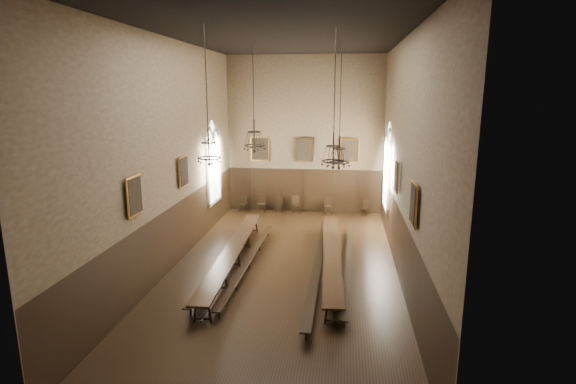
% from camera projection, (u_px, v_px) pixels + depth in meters
% --- Properties ---
extents(floor, '(9.00, 18.00, 0.02)m').
position_uv_depth(floor, '(284.00, 269.00, 18.09)').
color(floor, black).
rests_on(floor, ground).
extents(ceiling, '(9.00, 18.00, 0.02)m').
position_uv_depth(ceiling, '(283.00, 33.00, 16.11)').
color(ceiling, black).
rests_on(ceiling, ground).
extents(wall_back, '(9.00, 0.02, 9.00)m').
position_uv_depth(wall_back, '(305.00, 135.00, 25.83)').
color(wall_back, '#79664A').
rests_on(wall_back, ground).
extents(wall_front, '(9.00, 0.02, 9.00)m').
position_uv_depth(wall_front, '(220.00, 227.00, 8.38)').
color(wall_front, '#79664A').
rests_on(wall_front, ground).
extents(wall_left, '(0.02, 18.00, 9.00)m').
position_uv_depth(wall_left, '(170.00, 156.00, 17.65)').
color(wall_left, '#79664A').
rests_on(wall_left, ground).
extents(wall_right, '(0.02, 18.00, 9.00)m').
position_uv_depth(wall_right, '(405.00, 160.00, 16.56)').
color(wall_right, '#79664A').
rests_on(wall_right, ground).
extents(wainscot_panelling, '(9.00, 18.00, 2.50)m').
position_uv_depth(wainscot_panelling, '(284.00, 239.00, 17.82)').
color(wainscot_panelling, black).
rests_on(wainscot_panelling, floor).
extents(table_left, '(1.05, 10.10, 0.79)m').
position_uv_depth(table_left, '(233.00, 257.00, 18.21)').
color(table_left, black).
rests_on(table_left, floor).
extents(table_right, '(1.11, 9.81, 0.76)m').
position_uv_depth(table_right, '(331.00, 260.00, 17.97)').
color(table_right, black).
rests_on(table_right, floor).
extents(bench_left_outer, '(0.47, 9.66, 0.43)m').
position_uv_depth(bench_left_outer, '(225.00, 257.00, 18.55)').
color(bench_left_outer, black).
rests_on(bench_left_outer, floor).
extents(bench_left_inner, '(0.42, 9.06, 0.41)m').
position_uv_depth(bench_left_inner, '(249.00, 262.00, 18.08)').
color(bench_left_inner, black).
rests_on(bench_left_inner, floor).
extents(bench_right_inner, '(0.39, 10.77, 0.48)m').
position_uv_depth(bench_right_inner, '(318.00, 265.00, 17.60)').
color(bench_right_inner, black).
rests_on(bench_right_inner, floor).
extents(bench_right_outer, '(0.68, 9.97, 0.45)m').
position_uv_depth(bench_right_outer, '(349.00, 263.00, 17.91)').
color(bench_right_outer, black).
rests_on(bench_right_outer, floor).
extents(chair_0, '(0.47, 0.47, 0.87)m').
position_uv_depth(chair_0, '(243.00, 207.00, 26.71)').
color(chair_0, black).
rests_on(chair_0, floor).
extents(chair_1, '(0.49, 0.49, 1.03)m').
position_uv_depth(chair_1, '(261.00, 207.00, 26.54)').
color(chair_1, black).
rests_on(chair_1, floor).
extents(chair_2, '(0.39, 0.39, 0.86)m').
position_uv_depth(chair_2, '(279.00, 208.00, 26.54)').
color(chair_2, black).
rests_on(chair_2, floor).
extents(chair_3, '(0.56, 0.56, 0.99)m').
position_uv_depth(chair_3, '(296.00, 208.00, 26.27)').
color(chair_3, black).
rests_on(chair_3, floor).
extents(chair_5, '(0.48, 0.48, 0.95)m').
position_uv_depth(chair_5, '(328.00, 209.00, 26.08)').
color(chair_5, black).
rests_on(chair_5, floor).
extents(chair_7, '(0.48, 0.48, 0.86)m').
position_uv_depth(chair_7, '(365.00, 211.00, 25.88)').
color(chair_7, black).
rests_on(chair_7, floor).
extents(chandelier_back_left, '(0.94, 0.94, 4.54)m').
position_uv_depth(chandelier_back_left, '(254.00, 139.00, 19.85)').
color(chandelier_back_left, black).
rests_on(chandelier_back_left, ceiling).
extents(chandelier_back_right, '(0.90, 0.90, 5.12)m').
position_uv_depth(chandelier_back_right, '(339.00, 155.00, 18.91)').
color(chandelier_back_right, black).
rests_on(chandelier_back_right, ceiling).
extents(chandelier_front_left, '(0.76, 0.76, 4.27)m').
position_uv_depth(chandelier_front_left, '(209.00, 148.00, 14.48)').
color(chandelier_front_left, black).
rests_on(chandelier_front_left, ceiling).
extents(chandelier_front_right, '(0.77, 0.77, 4.42)m').
position_uv_depth(chandelier_front_right, '(333.00, 152.00, 14.81)').
color(chandelier_front_right, black).
rests_on(chandelier_front_right, ceiling).
extents(portrait_back_0, '(1.10, 0.12, 1.40)m').
position_uv_depth(portrait_back_0, '(260.00, 149.00, 26.19)').
color(portrait_back_0, '#C48A2F').
rests_on(portrait_back_0, wall_back).
extents(portrait_back_1, '(1.10, 0.12, 1.40)m').
position_uv_depth(portrait_back_1, '(304.00, 150.00, 25.88)').
color(portrait_back_1, '#C48A2F').
rests_on(portrait_back_1, wall_back).
extents(portrait_back_2, '(1.10, 0.12, 1.40)m').
position_uv_depth(portrait_back_2, '(350.00, 150.00, 25.56)').
color(portrait_back_2, '#C48A2F').
rests_on(portrait_back_2, wall_back).
extents(portrait_left_0, '(0.12, 1.00, 1.30)m').
position_uv_depth(portrait_left_0, '(183.00, 172.00, 18.78)').
color(portrait_left_0, '#C48A2F').
rests_on(portrait_left_0, wall_left).
extents(portrait_left_1, '(0.12, 1.00, 1.30)m').
position_uv_depth(portrait_left_1, '(134.00, 196.00, 14.42)').
color(portrait_left_1, '#C48A2F').
rests_on(portrait_left_1, wall_left).
extents(portrait_right_0, '(0.12, 1.00, 1.30)m').
position_uv_depth(portrait_right_0, '(397.00, 176.00, 17.72)').
color(portrait_right_0, '#C48A2F').
rests_on(portrait_right_0, wall_right).
extents(portrait_right_1, '(0.12, 1.00, 1.30)m').
position_uv_depth(portrait_right_1, '(414.00, 204.00, 13.36)').
color(portrait_right_1, '#C48A2F').
rests_on(portrait_right_1, wall_right).
extents(window_right, '(0.20, 2.20, 4.60)m').
position_uv_depth(window_right, '(388.00, 166.00, 22.13)').
color(window_right, white).
rests_on(window_right, wall_right).
extents(window_left, '(0.20, 2.20, 4.60)m').
position_uv_depth(window_left, '(213.00, 162.00, 23.20)').
color(window_left, white).
rests_on(window_left, wall_left).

